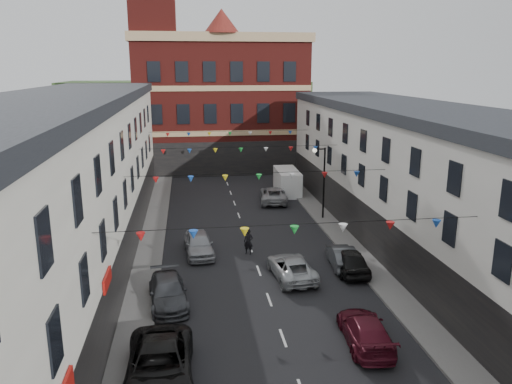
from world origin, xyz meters
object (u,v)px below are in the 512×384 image
car_left_c (159,366)px  car_left_e (199,244)px  car_right_d (349,260)px  car_right_f (273,195)px  street_lamp (321,173)px  white_van (287,182)px  pedestrian (248,242)px  car_right_e (342,256)px  car_right_c (365,330)px  car_left_d (168,292)px  moving_car (292,267)px

car_left_c → car_left_e: bearing=82.3°
car_left_e → car_right_d: bearing=-29.4°
car_left_c → car_right_f: bearing=71.0°
street_lamp → white_van: 9.55m
car_left_c → pedestrian: size_ratio=3.28×
car_right_e → car_right_f: size_ratio=0.79×
car_left_e → pedestrian: bearing=-10.7°
car_right_c → white_van: (2.00, 28.10, 0.51)m
car_left_d → car_right_e: 11.37m
car_right_d → car_left_c: bearing=44.3°
street_lamp → car_right_e: 10.56m
street_lamp → car_left_e: bearing=-146.6°
car_left_e → pedestrian: (3.32, -0.35, 0.12)m
car_right_c → car_right_e: (1.72, 9.01, 0.00)m
car_right_d → white_van: (0.10, 19.99, 0.44)m
car_right_c → car_right_f: (0.06, 24.91, 0.05)m
car_right_c → moving_car: car_right_c is taller
car_right_e → white_van: white_van is taller
street_lamp → car_right_d: size_ratio=1.37×
car_left_d → car_right_c: 10.41m
car_left_d → car_right_c: bearing=-36.4°
white_van → car_right_f: bearing=-119.6°
car_left_c → car_right_e: car_left_c is taller
car_right_e → white_van: size_ratio=0.77×
car_left_e → white_van: (9.20, 15.80, 0.43)m
car_left_c → moving_car: 11.95m
car_right_c → street_lamp: bearing=-94.2°
pedestrian → street_lamp: bearing=70.3°
street_lamp → moving_car: 12.66m
car_left_c → car_right_c: (9.10, 1.75, -0.13)m
street_lamp → car_right_e: bearing=-97.0°
street_lamp → car_left_c: street_lamp is taller
car_left_d → car_right_d: size_ratio=1.08×
car_right_f → car_left_d: bearing=72.2°
car_right_f → car_right_c: bearing=96.8°
car_left_d → white_van: white_van is taller
street_lamp → car_left_e: street_lamp is taller
pedestrian → car_right_c: bearing=-47.6°
car_left_d → pedestrian: (5.12, 6.72, 0.19)m
white_van → pedestrian: size_ratio=3.06×
car_left_d → car_right_e: bearing=13.2°
pedestrian → car_right_f: bearing=97.5°
car_left_d → pedestrian: bearing=46.5°
car_right_e → car_right_d: bearing=106.1°
car_left_d → pedestrian: size_ratio=2.69×
car_left_e → car_right_d: (9.10, -4.18, -0.01)m
moving_car → pedestrian: 4.72m
car_right_f → moving_car: bearing=90.8°
moving_car → car_right_f: bearing=-100.7°
car_right_d → car_left_e: bearing=-22.2°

